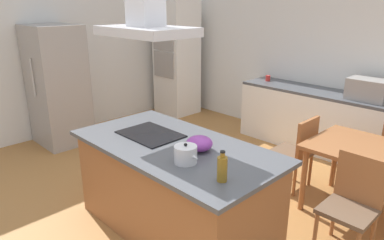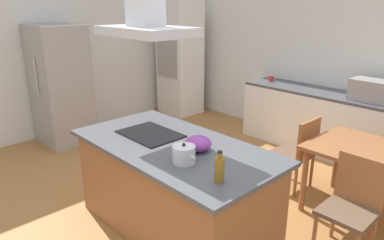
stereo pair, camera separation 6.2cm
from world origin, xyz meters
name	(u,v)px [view 1 (the left image)]	position (x,y,z in m)	size (l,w,h in m)	color
ground	(263,178)	(0.00, 1.50, 0.00)	(16.00, 16.00, 0.00)	#AD753D
wall_back	(338,57)	(0.00, 3.25, 1.35)	(7.20, 0.10, 2.70)	white
wall_left	(84,50)	(-3.45, 1.00, 1.35)	(0.10, 8.80, 2.70)	white
kitchen_island	(175,188)	(0.00, 0.00, 0.45)	(2.01, 1.04, 0.90)	#995B33
cooktop	(150,134)	(-0.35, 0.00, 0.91)	(0.60, 0.44, 0.01)	black
tea_kettle	(186,154)	(0.35, -0.19, 0.97)	(0.24, 0.19, 0.17)	silver
olive_oil_bottle	(222,168)	(0.76, -0.21, 1.00)	(0.08, 0.08, 0.24)	olive
mixing_bowl	(199,143)	(0.25, 0.07, 0.97)	(0.24, 0.24, 0.13)	purple
back_counter	(323,122)	(0.07, 2.88, 0.45)	(2.57, 0.62, 0.90)	white
countertop_microwave	(369,89)	(0.63, 2.88, 1.04)	(0.50, 0.38, 0.28)	#9E9993
coffee_mug_red	(268,78)	(-0.96, 2.91, 0.95)	(0.08, 0.08, 0.09)	red
wall_oven_stack	(177,57)	(-2.90, 2.65, 1.10)	(0.70, 0.66, 2.20)	white
refrigerator	(58,86)	(-2.98, 0.26, 0.91)	(0.80, 0.73, 1.82)	#9E9993
dining_table	(383,160)	(1.31, 1.57, 0.67)	(1.40, 0.90, 0.75)	#995B33
chair_facing_island	(353,199)	(1.31, 0.91, 0.51)	(0.42, 0.42, 0.89)	brown
chair_at_left_end	(298,149)	(0.39, 1.57, 0.51)	(0.42, 0.42, 0.89)	brown
range_hood	(145,6)	(-0.35, 0.00, 2.10)	(0.90, 0.55, 0.78)	#ADADB2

